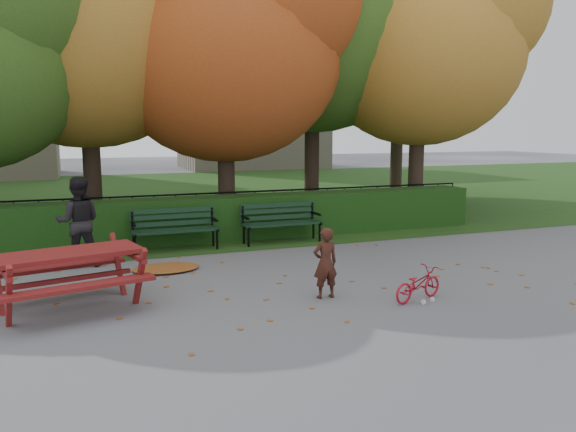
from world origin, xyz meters
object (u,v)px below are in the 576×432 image
object	(u,v)px
tree_b	(100,10)
tree_g	(411,50)
bicycle	(418,284)
bench_right	(281,219)
adult	(79,222)
tree_c	(239,38)
child	(325,263)
tree_d	(329,9)
picnic_table	(69,264)
tree_e	(435,39)
bench_left	(175,226)

from	to	relation	value
tree_b	tree_g	bearing A→B (deg)	15.63
tree_g	bicycle	distance (m)	13.89
bench_right	adult	world-z (taller)	adult
tree_c	child	bearing A→B (deg)	-95.07
adult	tree_g	bearing A→B (deg)	-144.09
tree_d	tree_c	bearing A→B (deg)	-157.39
tree_g	picnic_table	distance (m)	15.82
tree_e	bench_left	bearing A→B (deg)	-165.19
tree_d	bench_left	xyz separation A→B (m)	(-5.18, -3.53, -5.46)
tree_b	tree_e	world-z (taller)	tree_b
tree_b	tree_d	xyz separation A→B (m)	(6.32, 0.48, 0.58)
tree_b	bench_right	world-z (taller)	tree_b
tree_c	bicycle	bearing A→B (deg)	-84.68
tree_c	bench_right	size ratio (longest dim) A/B	4.44
tree_e	adult	distance (m)	10.99
tree_g	tree_d	bearing A→B (deg)	-150.39
bench_left	bench_right	size ratio (longest dim) A/B	1.00
bench_left	bicycle	distance (m)	5.65
tree_d	bench_right	distance (m)	7.07
tree_d	tree_g	distance (m)	5.16
bench_left	child	world-z (taller)	child
tree_d	bicycle	bearing A→B (deg)	-105.76
bench_right	bicycle	distance (m)	4.92
bench_left	adult	distance (m)	2.09
tree_g	bench_right	bearing A→B (deg)	-140.05
tree_e	tree_g	size ratio (longest dim) A/B	0.95
tree_g	bench_left	world-z (taller)	tree_g
tree_c	adult	size ratio (longest dim) A/B	4.73
tree_c	bench_right	bearing A→B (deg)	-83.30
tree_c	adult	distance (m)	6.44
tree_e	tree_g	world-z (taller)	tree_g
tree_e	picnic_table	xyz separation A→B (m)	(-9.90, -5.54, -4.43)
tree_c	child	xyz separation A→B (m)	(-0.58, -6.54, -4.28)
tree_e	bench_left	xyz separation A→B (m)	(-7.82, -2.07, -4.56)
tree_e	bicycle	world-z (taller)	tree_e
tree_g	tree_e	bearing A→B (deg)	-114.40
tree_e	adult	world-z (taller)	tree_e
tree_e	bench_left	world-z (taller)	tree_e
child	tree_g	bearing A→B (deg)	-128.45
tree_b	bench_left	size ratio (longest dim) A/B	4.88
tree_b	bench_left	xyz separation A→B (m)	(1.14, -3.04, -4.88)
tree_d	tree_e	world-z (taller)	tree_d
tree_d	bicycle	size ratio (longest dim) A/B	9.96
bench_left	bicycle	xyz separation A→B (m)	(2.80, -4.90, -0.27)
bench_right	picnic_table	xyz separation A→B (m)	(-4.48, -3.47, 0.14)
tree_e	tree_c	bearing A→B (deg)	178.07
bench_left	picnic_table	world-z (taller)	picnic_table
child	adult	distance (m)	4.91
tree_g	adult	size ratio (longest dim) A/B	5.06
picnic_table	adult	world-z (taller)	adult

